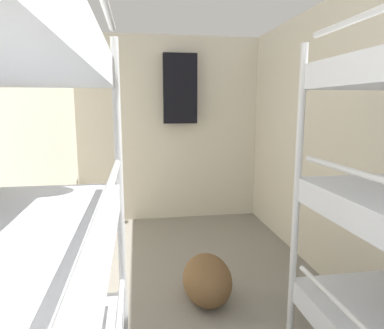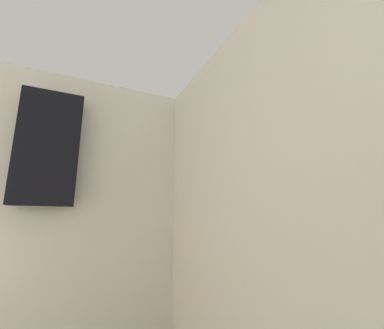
% 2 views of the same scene
% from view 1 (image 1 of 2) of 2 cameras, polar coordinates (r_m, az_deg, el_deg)
% --- Properties ---
extents(wall_right, '(0.06, 5.23, 2.49)m').
position_cam_1_polar(wall_right, '(2.74, 29.33, 1.68)').
color(wall_right, beige).
rests_on(wall_right, ground_plane).
extents(wall_back, '(2.58, 0.06, 2.49)m').
position_cam_1_polar(wall_back, '(4.74, -3.83, 5.77)').
color(wall_back, beige).
rests_on(wall_back, ground_plane).
extents(duffel_bag, '(0.39, 0.54, 0.39)m').
position_cam_1_polar(duffel_bag, '(2.90, 2.54, -18.65)').
color(duffel_bag, brown).
rests_on(duffel_bag, ground_plane).
extents(hanging_coat, '(0.44, 0.12, 0.90)m').
position_cam_1_polar(hanging_coat, '(4.60, -2.00, 12.49)').
color(hanging_coat, black).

